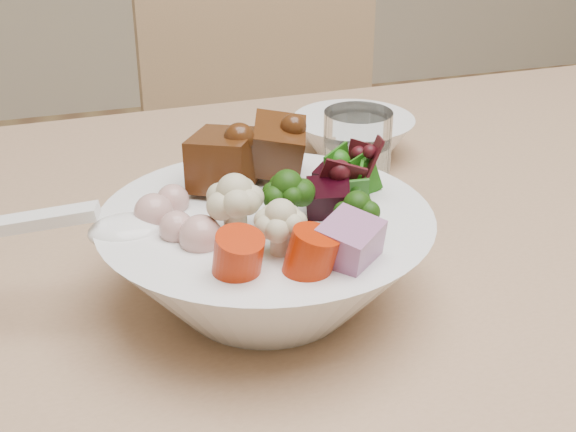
{
  "coord_description": "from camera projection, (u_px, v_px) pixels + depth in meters",
  "views": [
    {
      "loc": [
        -0.54,
        -0.42,
        1.16
      ],
      "look_at": [
        -0.37,
        0.09,
        0.89
      ],
      "focal_mm": 50.0,
      "sensor_mm": 36.0,
      "label": 1
    }
  ],
  "objects": [
    {
      "name": "water_glass",
      "position": [
        356.0,
        171.0,
        0.72
      ],
      "size": [
        0.06,
        0.06,
        0.1
      ],
      "color": "silver",
      "rests_on": "dining_table"
    },
    {
      "name": "food_bowl",
      "position": [
        268.0,
        251.0,
        0.6
      ],
      "size": [
        0.25,
        0.25,
        0.13
      ],
      "color": "white",
      "rests_on": "dining_table"
    },
    {
      "name": "side_bowl",
      "position": [
        353.0,
        137.0,
        0.86
      ],
      "size": [
        0.13,
        0.13,
        0.04
      ],
      "primitive_type": null,
      "color": "white",
      "rests_on": "dining_table"
    },
    {
      "name": "chair_far",
      "position": [
        282.0,
        232.0,
        1.4
      ],
      "size": [
        0.43,
        0.43,
        0.9
      ],
      "rotation": [
        0.0,
        0.0,
        0.03
      ],
      "color": "tan",
      "rests_on": "ground"
    },
    {
      "name": "soup_spoon",
      "position": [
        100.0,
        228.0,
        0.57
      ],
      "size": [
        0.16,
        0.07,
        0.03
      ],
      "rotation": [
        0.0,
        0.0,
        -0.27
      ],
      "color": "white",
      "rests_on": "food_bowl"
    }
  ]
}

